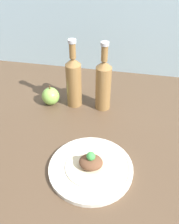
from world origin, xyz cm
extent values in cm
cube|color=brown|center=(0.00, 0.00, -2.00)|extent=(180.00, 110.00, 4.00)
cylinder|color=silver|center=(0.65, -12.90, 0.77)|extent=(27.01, 27.01, 1.53)
torus|color=silver|center=(0.65, -12.90, 1.30)|extent=(25.92, 25.92, 1.07)
cylinder|color=beige|center=(0.65, -12.90, 1.73)|extent=(16.33, 16.33, 0.40)
ellipsoid|color=brown|center=(0.65, -12.90, 3.82)|extent=(7.60, 6.46, 3.78)
sphere|color=green|center=(0.65, -12.90, 6.56)|extent=(2.80, 2.80, 2.80)
cylinder|color=olive|center=(-12.76, 21.02, 9.36)|extent=(6.27, 6.27, 18.73)
cone|color=olive|center=(-12.76, 21.02, 20.14)|extent=(6.27, 6.27, 2.82)
cylinder|color=olive|center=(-12.76, 21.02, 24.60)|extent=(2.51, 2.51, 6.12)
cylinder|color=#B7B7BC|center=(-12.76, 21.02, 28.26)|extent=(3.13, 3.13, 1.20)
cylinder|color=olive|center=(-0.74, 21.02, 9.36)|extent=(6.27, 6.27, 18.73)
cone|color=olive|center=(-0.74, 21.02, 20.14)|extent=(6.27, 6.27, 2.82)
cylinder|color=olive|center=(-0.74, 21.02, 24.60)|extent=(2.51, 2.51, 6.12)
cylinder|color=#B7B7BC|center=(-0.74, 21.02, 28.26)|extent=(3.13, 3.13, 1.20)
sphere|color=#84B74C|center=(-22.70, 19.43, 3.72)|extent=(7.44, 7.44, 7.44)
cylinder|color=brown|center=(-22.70, 19.43, 8.03)|extent=(0.60, 0.60, 1.67)
camera|label=1|loc=(10.52, -66.32, 67.05)|focal=42.00mm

